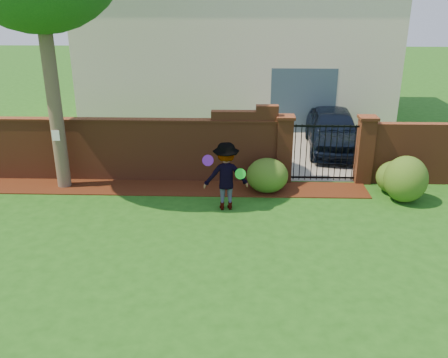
{
  "coord_description": "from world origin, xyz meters",
  "views": [
    {
      "loc": [
        1.16,
        -8.7,
        4.98
      ],
      "look_at": [
        0.83,
        1.4,
        1.05
      ],
      "focal_mm": 38.72,
      "sensor_mm": 36.0,
      "label": 1
    }
  ],
  "objects_px": {
    "frisbee_purple": "(208,160)",
    "frisbee_green": "(240,174)",
    "man": "(226,177)",
    "car": "(334,131)"
  },
  "relations": [
    {
      "from": "car",
      "to": "frisbee_green",
      "type": "relative_size",
      "value": 15.84
    },
    {
      "from": "frisbee_green",
      "to": "car",
      "type": "bearing_deg",
      "value": 57.37
    },
    {
      "from": "car",
      "to": "frisbee_purple",
      "type": "distance_m",
      "value": 6.18
    },
    {
      "from": "man",
      "to": "frisbee_purple",
      "type": "height_order",
      "value": "man"
    },
    {
      "from": "man",
      "to": "frisbee_green",
      "type": "xyz_separation_m",
      "value": [
        0.35,
        -0.17,
        0.14
      ]
    },
    {
      "from": "car",
      "to": "frisbee_purple",
      "type": "relative_size",
      "value": 15.63
    },
    {
      "from": "frisbee_purple",
      "to": "frisbee_green",
      "type": "bearing_deg",
      "value": 3.07
    },
    {
      "from": "car",
      "to": "frisbee_purple",
      "type": "height_order",
      "value": "frisbee_purple"
    },
    {
      "from": "car",
      "to": "man",
      "type": "relative_size",
      "value": 2.45
    },
    {
      "from": "man",
      "to": "frisbee_purple",
      "type": "distance_m",
      "value": 0.67
    }
  ]
}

